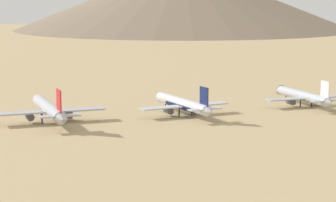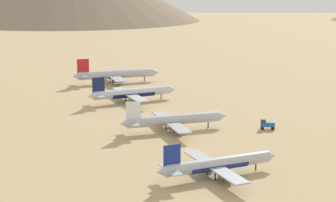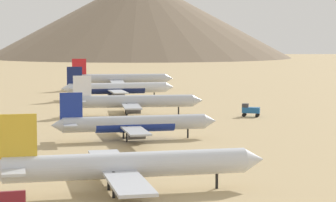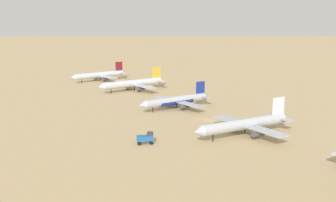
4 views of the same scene
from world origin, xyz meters
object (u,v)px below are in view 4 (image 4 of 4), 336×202
at_px(parked_jet_3, 246,124).
at_px(parked_jet_2, 176,101).
at_px(service_truck, 146,138).
at_px(parked_jet_0, 100,75).
at_px(parked_jet_1, 134,83).

bearing_deg(parked_jet_3, parked_jet_2, -98.02).
relative_size(parked_jet_3, service_truck, 7.39).
bearing_deg(parked_jet_2, parked_jet_3, 81.98).
bearing_deg(parked_jet_3, service_truck, -18.68).
distance_m(parked_jet_0, parked_jet_2, 100.23).
relative_size(parked_jet_1, parked_jet_2, 1.11).
height_order(parked_jet_1, service_truck, parked_jet_1).
bearing_deg(parked_jet_1, parked_jet_2, 80.30).
distance_m(parked_jet_0, parked_jet_1, 46.42).
distance_m(parked_jet_3, service_truck, 35.69).
relative_size(parked_jet_0, parked_jet_2, 1.04).
distance_m(parked_jet_2, service_truck, 56.64).
height_order(parked_jet_0, service_truck, parked_jet_0).
xyz_separation_m(parked_jet_2, parked_jet_3, (7.13, 50.57, 0.36)).
height_order(parked_jet_0, parked_jet_2, parked_jet_0).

